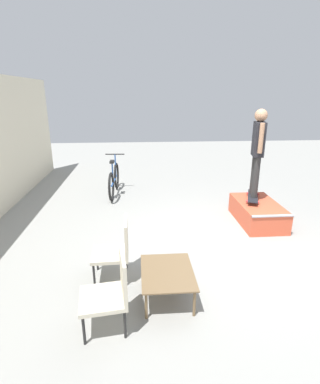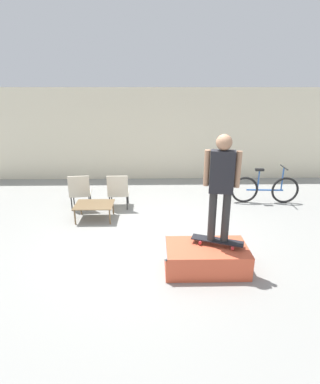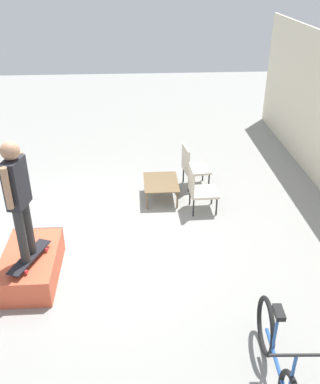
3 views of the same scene
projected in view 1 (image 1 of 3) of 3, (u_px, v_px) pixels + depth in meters
ground_plane at (223, 245)px, 5.38m from camera, size 24.00×24.00×0.00m
skate_ramp_box at (257, 212)px, 6.28m from camera, size 1.42×0.80×0.45m
skateboard_on_ramp at (253, 196)px, 6.36m from camera, size 0.89×0.50×0.07m
person_skater at (258, 146)px, 6.03m from camera, size 0.56×0.27×1.78m
coffee_table at (167, 274)px, 3.92m from camera, size 0.89×0.68×0.38m
patio_chair_left at (111, 290)px, 3.37m from camera, size 0.58×0.58×0.91m
patio_chair_right at (117, 247)px, 4.29m from camera, size 0.53×0.53×0.91m
bicycle at (114, 180)px, 8.00m from camera, size 1.81×0.52×1.01m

